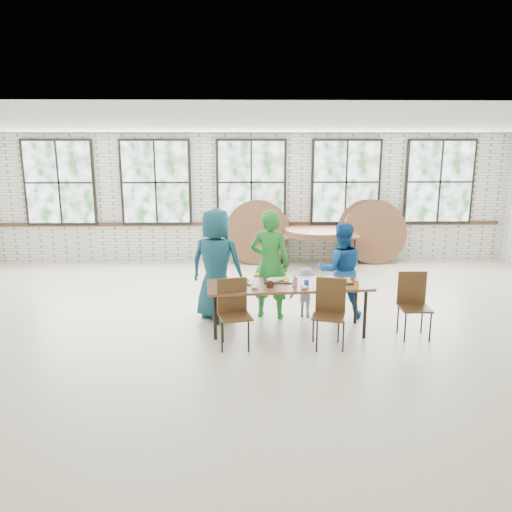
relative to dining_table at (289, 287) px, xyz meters
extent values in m
plane|color=beige|center=(-0.47, 0.10, -0.69)|extent=(12.00, 12.00, 0.00)
plane|color=white|center=(-0.47, 0.10, 2.31)|extent=(12.00, 12.00, 0.00)
plane|color=silver|center=(-0.47, 4.60, 0.81)|extent=(12.00, 0.00, 12.00)
plane|color=silver|center=(-0.47, -4.40, 0.81)|extent=(12.00, 0.00, 12.00)
cube|color=#422819|center=(-0.47, 4.57, 0.21)|extent=(11.80, 0.05, 0.08)
cube|color=black|center=(-4.87, 4.54, 1.19)|extent=(1.62, 0.05, 1.97)
cube|color=white|center=(-4.87, 4.51, 1.19)|extent=(1.50, 0.01, 1.85)
cube|color=black|center=(-2.67, 4.54, 1.19)|extent=(1.62, 0.05, 1.97)
cube|color=white|center=(-2.67, 4.51, 1.19)|extent=(1.50, 0.01, 1.85)
cube|color=black|center=(-0.47, 4.54, 1.19)|extent=(1.62, 0.05, 1.97)
cube|color=white|center=(-0.47, 4.51, 1.19)|extent=(1.50, 0.01, 1.85)
cube|color=black|center=(1.73, 4.54, 1.19)|extent=(1.62, 0.05, 1.97)
cube|color=white|center=(1.73, 4.51, 1.19)|extent=(1.50, 0.01, 1.85)
cube|color=black|center=(3.93, 4.54, 1.19)|extent=(1.62, 0.05, 1.97)
cube|color=white|center=(3.93, 4.51, 1.19)|extent=(1.50, 0.01, 1.85)
cube|color=brown|center=(0.00, 0.00, 0.03)|extent=(2.46, 1.00, 0.04)
cylinder|color=black|center=(-1.08, -0.30, -0.34)|extent=(0.05, 0.05, 0.70)
cylinder|color=black|center=(-1.08, 0.30, -0.34)|extent=(0.05, 0.05, 0.70)
cylinder|color=black|center=(1.08, -0.30, -0.34)|extent=(0.05, 0.05, 0.70)
cylinder|color=black|center=(1.08, 0.30, -0.34)|extent=(0.05, 0.05, 0.70)
cube|color=#483018|center=(-0.78, -0.59, -0.24)|extent=(0.50, 0.49, 0.03)
cube|color=#483018|center=(-0.83, -0.41, 0.01)|extent=(0.42, 0.13, 0.50)
cylinder|color=black|center=(-0.96, -0.76, -0.47)|extent=(0.02, 0.02, 0.44)
cylinder|color=black|center=(-0.96, -0.42, -0.47)|extent=(0.02, 0.02, 0.44)
cylinder|color=black|center=(-0.60, -0.76, -0.47)|extent=(0.02, 0.02, 0.44)
cylinder|color=black|center=(-0.60, -0.42, -0.47)|extent=(0.02, 0.02, 0.44)
cube|color=#483018|center=(0.50, -0.61, -0.24)|extent=(0.52, 0.50, 0.03)
cube|color=#483018|center=(0.55, -0.43, 0.01)|extent=(0.41, 0.15, 0.50)
cylinder|color=black|center=(0.32, -0.78, -0.47)|extent=(0.02, 0.02, 0.44)
cylinder|color=black|center=(0.32, -0.44, -0.47)|extent=(0.02, 0.02, 0.44)
cylinder|color=black|center=(0.68, -0.78, -0.47)|extent=(0.02, 0.02, 0.44)
cylinder|color=black|center=(0.68, -0.44, -0.47)|extent=(0.02, 0.02, 0.44)
cube|color=#483018|center=(1.80, -0.30, -0.24)|extent=(0.42, 0.40, 0.03)
cube|color=#483018|center=(1.80, -0.11, 0.01)|extent=(0.42, 0.03, 0.50)
cylinder|color=black|center=(1.62, -0.47, -0.47)|extent=(0.02, 0.02, 0.44)
cylinder|color=black|center=(1.62, -0.13, -0.47)|extent=(0.02, 0.02, 0.44)
cylinder|color=black|center=(1.98, -0.47, -0.47)|extent=(0.02, 0.02, 0.44)
cylinder|color=black|center=(1.98, -0.13, -0.47)|extent=(0.02, 0.02, 0.44)
imported|color=navy|center=(-1.10, 0.65, 0.20)|extent=(1.00, 0.80, 1.78)
imported|color=#22822C|center=(-0.24, 0.65, 0.19)|extent=(0.72, 0.55, 1.77)
imported|color=#161543|center=(0.34, 0.65, -0.28)|extent=(0.58, 0.42, 0.82)
imported|color=#16509C|center=(0.90, 0.65, 0.08)|extent=(0.76, 0.60, 1.55)
cube|color=brown|center=(1.03, 3.96, 0.03)|extent=(1.80, 0.76, 0.04)
cylinder|color=black|center=(0.25, 3.69, -0.34)|extent=(0.04, 0.04, 0.70)
cylinder|color=black|center=(0.25, 4.24, -0.34)|extent=(0.04, 0.04, 0.70)
cylinder|color=black|center=(1.81, 3.69, -0.34)|extent=(0.04, 0.04, 0.70)
cylinder|color=black|center=(1.81, 4.24, -0.34)|extent=(0.04, 0.04, 0.70)
cube|color=black|center=(-0.75, 0.09, 0.06)|extent=(0.44, 0.33, 0.02)
cube|color=black|center=(-0.15, 0.15, 0.06)|extent=(0.44, 0.33, 0.02)
cube|color=black|center=(0.78, 0.07, 0.06)|extent=(0.44, 0.33, 0.02)
cylinder|color=black|center=(-0.29, -0.18, 0.10)|extent=(0.09, 0.09, 0.09)
cube|color=red|center=(0.08, -0.12, 0.11)|extent=(0.06, 0.07, 0.11)
cylinder|color=blue|center=(0.25, -0.11, 0.10)|extent=(0.07, 0.07, 0.10)
cylinder|color=orange|center=(0.96, -0.20, 0.11)|extent=(0.07, 0.07, 0.11)
cylinder|color=white|center=(0.51, -0.21, 0.10)|extent=(0.17, 0.17, 0.10)
ellipsoid|color=white|center=(-0.52, -0.23, 0.08)|extent=(0.11, 0.11, 0.05)
ellipsoid|color=white|center=(0.19, -0.25, 0.08)|extent=(0.11, 0.11, 0.05)
ellipsoid|color=white|center=(0.63, -0.06, 0.08)|extent=(0.11, 0.11, 0.05)
cylinder|color=brown|center=(1.03, 3.96, 0.07)|extent=(1.50, 1.50, 0.04)
cylinder|color=brown|center=(1.03, 3.96, 0.12)|extent=(1.50, 1.50, 0.04)
cylinder|color=brown|center=(1.03, 3.96, 0.16)|extent=(1.50, 1.50, 0.04)
cylinder|color=brown|center=(-0.33, 4.37, 0.05)|extent=(1.50, 0.37, 1.47)
cylinder|color=brown|center=(-0.33, 4.27, 0.05)|extent=(1.50, 0.29, 1.49)
cylinder|color=brown|center=(2.28, 4.37, 0.05)|extent=(1.50, 0.32, 1.48)
cylinder|color=brown|center=(2.40, 4.27, 0.05)|extent=(1.50, 0.37, 1.47)
camera|label=1|loc=(-0.68, -7.07, 2.10)|focal=35.00mm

